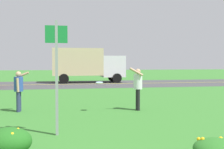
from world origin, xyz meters
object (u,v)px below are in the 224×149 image
(sign_post_near_path, at_px, (57,67))
(person_thrower_blue_shirt, at_px, (19,88))
(frisbee_pale_blue, at_px, (99,82))
(person_catcher_white_shirt, at_px, (138,85))
(box_truck_white, at_px, (87,63))

(sign_post_near_path, bearing_deg, person_thrower_blue_shirt, 110.97)
(sign_post_near_path, relative_size, person_thrower_blue_shirt, 1.91)
(frisbee_pale_blue, bearing_deg, sign_post_near_path, -116.11)
(person_catcher_white_shirt, distance_m, frisbee_pale_blue, 1.54)
(sign_post_near_path, distance_m, frisbee_pale_blue, 3.60)
(person_thrower_blue_shirt, xyz_separation_m, person_catcher_white_shirt, (4.54, -0.52, 0.06))
(person_thrower_blue_shirt, relative_size, frisbee_pale_blue, 5.64)
(person_thrower_blue_shirt, distance_m, box_truck_white, 15.86)
(sign_post_near_path, distance_m, box_truck_white, 19.26)
(person_thrower_blue_shirt, bearing_deg, frisbee_pale_blue, -11.40)
(person_thrower_blue_shirt, height_order, box_truck_white, box_truck_white)
(sign_post_near_path, height_order, frisbee_pale_blue, sign_post_near_path)
(box_truck_white, bearing_deg, sign_post_near_path, -97.97)
(person_thrower_blue_shirt, relative_size, box_truck_white, 0.23)
(sign_post_near_path, xyz_separation_m, box_truck_white, (2.67, 19.08, 0.04))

